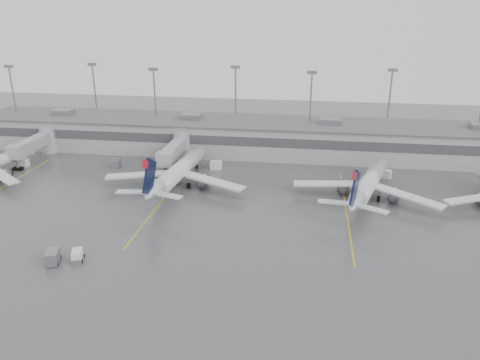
# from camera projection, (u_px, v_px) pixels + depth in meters

# --- Properties ---
(ground) EXTENTS (260.00, 260.00, 0.00)m
(ground) POSITION_uv_depth(u_px,v_px,m) (230.00, 273.00, 66.00)
(ground) COLOR #505052
(ground) RESTS_ON ground
(terminal) EXTENTS (152.00, 17.00, 9.45)m
(terminal) POSITION_uv_depth(u_px,v_px,m) (269.00, 137.00, 118.23)
(terminal) COLOR #ADADA8
(terminal) RESTS_ON ground
(light_masts) EXTENTS (142.40, 8.00, 20.60)m
(light_masts) POSITION_uv_depth(u_px,v_px,m) (271.00, 102.00, 120.81)
(light_masts) COLOR gray
(light_masts) RESTS_ON ground
(jet_bridge_left) EXTENTS (4.00, 17.20, 7.00)m
(jet_bridge_left) POSITION_uv_depth(u_px,v_px,m) (39.00, 142.00, 114.73)
(jet_bridge_left) COLOR gray
(jet_bridge_left) RESTS_ON ground
(jet_bridge_right) EXTENTS (4.00, 17.20, 7.00)m
(jet_bridge_right) POSITION_uv_depth(u_px,v_px,m) (177.00, 148.00, 109.84)
(jet_bridge_right) COLOR gray
(jet_bridge_right) RESTS_ON ground
(stand_markings) EXTENTS (105.25, 40.00, 0.01)m
(stand_markings) POSITION_uv_depth(u_px,v_px,m) (252.00, 205.00, 88.22)
(stand_markings) COLOR yellow
(stand_markings) RESTS_ON ground
(jet_mid_left) EXTENTS (29.86, 33.59, 10.87)m
(jet_mid_left) POSITION_uv_depth(u_px,v_px,m) (178.00, 171.00, 96.27)
(jet_mid_left) COLOR silver
(jet_mid_left) RESTS_ON ground
(jet_mid_right) EXTENTS (27.57, 31.38, 10.46)m
(jet_mid_right) POSITION_uv_depth(u_px,v_px,m) (369.00, 183.00, 90.25)
(jet_mid_right) COLOR silver
(jet_mid_right) RESTS_ON ground
(baggage_tug) EXTENTS (2.32, 2.94, 1.66)m
(baggage_tug) POSITION_uv_depth(u_px,v_px,m) (77.00, 256.00, 69.00)
(baggage_tug) COLOR white
(baggage_tug) RESTS_ON ground
(baggage_cart) EXTENTS (2.57, 3.41, 1.95)m
(baggage_cart) POSITION_uv_depth(u_px,v_px,m) (53.00, 257.00, 68.20)
(baggage_cart) COLOR slate
(baggage_cart) RESTS_ON ground
(gse_uld_a) EXTENTS (2.56, 1.72, 1.80)m
(gse_uld_a) POSITION_uv_depth(u_px,v_px,m) (23.00, 162.00, 109.48)
(gse_uld_a) COLOR white
(gse_uld_a) RESTS_ON ground
(gse_uld_b) EXTENTS (2.71, 1.89, 1.86)m
(gse_uld_b) POSITION_uv_depth(u_px,v_px,m) (216.00, 165.00, 107.45)
(gse_uld_b) COLOR white
(gse_uld_b) RESTS_ON ground
(gse_uld_c) EXTENTS (2.97, 2.49, 1.80)m
(gse_uld_c) POSITION_uv_depth(u_px,v_px,m) (385.00, 174.00, 101.99)
(gse_uld_c) COLOR white
(gse_uld_c) RESTS_ON ground
(gse_loader) EXTENTS (2.22, 3.21, 1.88)m
(gse_loader) POSITION_uv_depth(u_px,v_px,m) (116.00, 163.00, 108.78)
(gse_loader) COLOR slate
(gse_loader) RESTS_ON ground
(cone_a) EXTENTS (0.38, 0.38, 0.61)m
(cone_a) POSITION_uv_depth(u_px,v_px,m) (53.00, 177.00, 102.03)
(cone_a) COLOR #F36005
(cone_a) RESTS_ON ground
(cone_b) EXTENTS (0.49, 0.49, 0.78)m
(cone_b) POSITION_uv_depth(u_px,v_px,m) (178.00, 182.00, 98.74)
(cone_b) COLOR #F36005
(cone_b) RESTS_ON ground
(cone_c) EXTENTS (0.45, 0.45, 0.72)m
(cone_c) POSITION_uv_depth(u_px,v_px,m) (359.00, 198.00, 90.82)
(cone_c) COLOR #F36005
(cone_c) RESTS_ON ground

